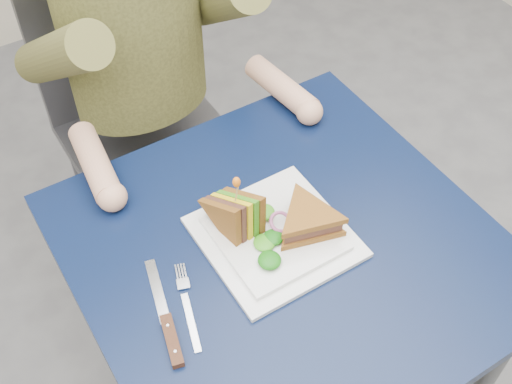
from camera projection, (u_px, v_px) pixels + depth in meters
table at (285, 270)px, 1.25m from camera, size 0.75×0.75×0.73m
chair at (132, 100)px, 1.75m from camera, size 0.42×0.40×0.93m
plate at (275, 236)px, 1.19m from camera, size 0.26×0.26×0.02m
sandwich_flat at (308, 220)px, 1.17m from camera, size 0.18×0.18×0.05m
sandwich_upright at (238, 216)px, 1.17m from camera, size 0.09×0.15×0.15m
fork at (188, 308)px, 1.10m from camera, size 0.07×0.18×0.01m
knife at (169, 330)px, 1.07m from camera, size 0.07×0.22×0.02m
toothpick at (237, 193)px, 1.12m from camera, size 0.01×0.01×0.06m
toothpick_frill at (236, 182)px, 1.10m from camera, size 0.01×0.01×0.02m
lettuce_spill at (274, 224)px, 1.18m from camera, size 0.15×0.13×0.02m
onion_ring at (280, 222)px, 1.18m from camera, size 0.04×0.04×0.02m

